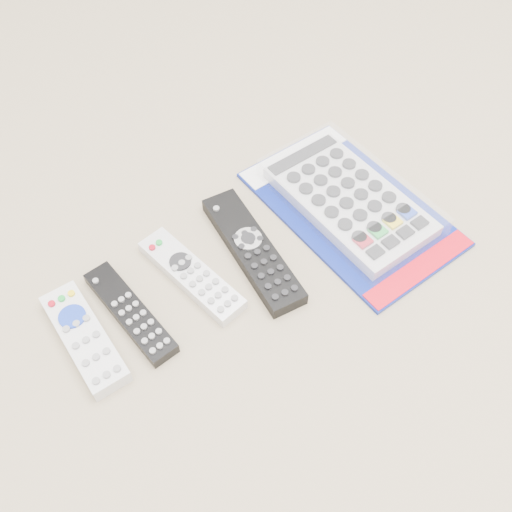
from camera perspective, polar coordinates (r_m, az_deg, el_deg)
remote_small_grey at (r=0.73m, az=-16.78°, el=-7.85°), size 0.06×0.16×0.02m
remote_slim_black at (r=0.73m, az=-12.44°, el=-5.56°), size 0.04×0.16×0.02m
remote_silver_dvd at (r=0.75m, az=-6.45°, el=-1.90°), size 0.06×0.17×0.02m
remote_large_black at (r=0.77m, az=-0.35°, el=0.63°), size 0.09×0.22×0.02m
jumbo_remote_packaged at (r=0.83m, az=9.34°, el=5.61°), size 0.20×0.32×0.04m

